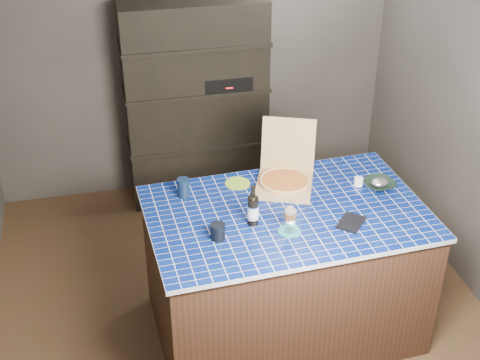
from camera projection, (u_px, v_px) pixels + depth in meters
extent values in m
plane|color=#523223|center=(235.00, 299.00, 4.94)|extent=(3.50, 3.50, 0.00)
plane|color=#4E4A43|center=(190.00, 56.00, 5.75)|extent=(3.50, 0.00, 3.50)
plane|color=#4E4A43|center=(325.00, 345.00, 2.83)|extent=(3.50, 0.00, 3.50)
cube|color=black|center=(196.00, 104.00, 5.75)|extent=(1.20, 0.40, 1.80)
cube|color=black|center=(225.00, 79.00, 5.64)|extent=(0.40, 0.32, 0.12)
cube|color=#3F2118|center=(284.00, 273.00, 4.48)|extent=(1.76, 1.15, 0.93)
cube|color=#051551|center=(287.00, 213.00, 4.23)|extent=(1.81, 1.20, 0.03)
cube|color=tan|center=(284.00, 185.00, 4.44)|extent=(0.47, 0.47, 0.04)
cube|color=tan|center=(288.00, 144.00, 4.53)|extent=(0.37, 0.21, 0.36)
cylinder|color=tan|center=(284.00, 182.00, 4.43)|extent=(0.34, 0.34, 0.01)
cylinder|color=maroon|center=(284.00, 181.00, 4.43)|extent=(0.29, 0.29, 0.01)
torus|color=tan|center=(284.00, 180.00, 4.42)|extent=(0.34, 0.34, 0.02)
cylinder|color=black|center=(253.00, 211.00, 4.05)|extent=(0.07, 0.07, 0.19)
ellipsoid|color=black|center=(253.00, 198.00, 4.00)|extent=(0.07, 0.07, 0.04)
cylinder|color=black|center=(253.00, 192.00, 3.98)|extent=(0.02, 0.02, 0.08)
cylinder|color=silver|center=(253.00, 212.00, 4.05)|extent=(0.07, 0.07, 0.08)
cylinder|color=#3A6AC7|center=(253.00, 216.00, 4.07)|extent=(0.07, 0.07, 0.01)
cylinder|color=#3A6AC7|center=(253.00, 206.00, 4.03)|extent=(0.07, 0.07, 0.01)
cylinder|color=#187880|center=(289.00, 231.00, 4.03)|extent=(0.14, 0.14, 0.01)
cylinder|color=white|center=(289.00, 230.00, 4.02)|extent=(0.07, 0.07, 0.00)
cylinder|color=white|center=(290.00, 225.00, 4.00)|extent=(0.01, 0.01, 0.07)
ellipsoid|color=white|center=(290.00, 214.00, 3.96)|extent=(0.08, 0.08, 0.11)
cylinder|color=#BA641D|center=(290.00, 215.00, 3.97)|extent=(0.06, 0.06, 0.05)
cylinder|color=white|center=(290.00, 211.00, 3.95)|extent=(0.07, 0.07, 0.02)
cylinder|color=black|center=(218.00, 231.00, 3.94)|extent=(0.09, 0.09, 0.10)
cube|color=black|center=(351.00, 222.00, 4.10)|extent=(0.22, 0.23, 0.01)
imported|color=black|center=(379.00, 184.00, 4.45)|extent=(0.24, 0.24, 0.05)
ellipsoid|color=silver|center=(379.00, 182.00, 4.44)|extent=(0.12, 0.10, 0.06)
cylinder|color=white|center=(359.00, 182.00, 4.47)|extent=(0.06, 0.06, 0.05)
cylinder|color=black|center=(183.00, 188.00, 4.34)|extent=(0.08, 0.08, 0.13)
cylinder|color=olive|center=(238.00, 183.00, 4.50)|extent=(0.17, 0.17, 0.01)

